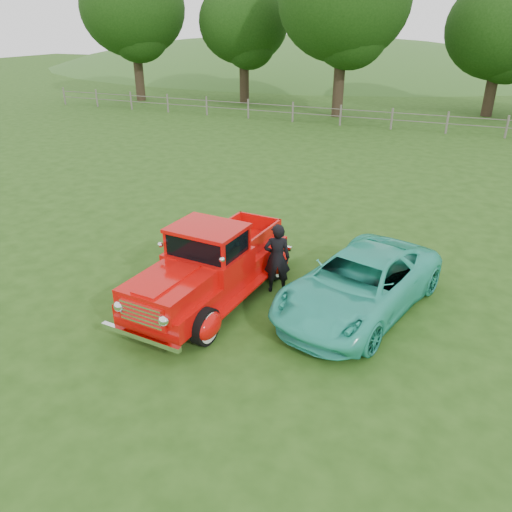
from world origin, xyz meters
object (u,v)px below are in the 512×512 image
at_px(tree_near_east, 503,28).
at_px(man, 277,258).
at_px(tree_far_west, 133,8).
at_px(teal_sedan, 359,284).
at_px(red_pickup, 211,267).
at_px(tree_mid_west, 244,22).
at_px(tree_near_west, 344,0).

xyz_separation_m(tree_near_east, man, (-4.23, -27.28, -4.42)).
relative_size(tree_far_west, teal_sedan, 2.15).
height_order(tree_near_east, red_pickup, tree_near_east).
relative_size(tree_mid_west, tree_near_west, 0.81).
bearing_deg(red_pickup, tree_mid_west, 117.83).
distance_m(tree_far_west, tree_near_west, 16.03).
distance_m(tree_near_east, teal_sedan, 27.86).
height_order(tree_far_west, tree_near_west, tree_near_west).
height_order(tree_near_west, man, tree_near_west).
relative_size(red_pickup, man, 3.07).
height_order(tree_near_east, teal_sedan, tree_near_east).
relative_size(tree_mid_west, tree_near_east, 1.02).
bearing_deg(tree_near_east, tree_far_west, -173.16).
bearing_deg(tree_far_west, red_pickup, -52.18).
bearing_deg(tree_far_west, teal_sedan, -47.05).
bearing_deg(teal_sedan, tree_near_west, 121.28).
bearing_deg(man, tree_near_east, -123.22).
bearing_deg(man, tree_near_west, -102.83).
xyz_separation_m(tree_near_west, red_pickup, (3.55, -24.19, -6.00)).
height_order(tree_far_west, red_pickup, tree_far_west).
relative_size(tree_near_west, man, 6.26).
relative_size(tree_near_east, man, 5.01).
bearing_deg(man, tree_far_west, -73.86).
distance_m(tree_near_east, red_pickup, 29.06).
bearing_deg(teal_sedan, tree_far_west, 148.25).
height_order(tree_near_west, red_pickup, tree_near_west).
bearing_deg(man, red_pickup, 12.57).
bearing_deg(tree_near_east, red_pickup, -100.93).
height_order(teal_sedan, man, man).
height_order(tree_far_west, teal_sedan, tree_far_west).
bearing_deg(tree_mid_west, tree_near_west, -20.56).
xyz_separation_m(red_pickup, teal_sedan, (3.14, 0.81, -0.16)).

